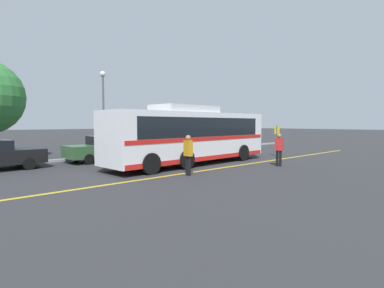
{
  "coord_description": "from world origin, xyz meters",
  "views": [
    {
      "loc": [
        -12.82,
        -12.92,
        2.35
      ],
      "look_at": [
        -1.28,
        -0.18,
        1.16
      ],
      "focal_mm": 28.0,
      "sensor_mm": 36.0,
      "label": 1
    }
  ],
  "objects_px": {
    "bus_stop_sign": "(277,137)",
    "transit_bus": "(192,135)",
    "pedestrian_1": "(188,152)",
    "parked_car_1": "(105,148)",
    "pedestrian_0": "(279,148)",
    "street_lamp": "(103,100)"
  },
  "relations": [
    {
      "from": "pedestrian_1",
      "to": "bus_stop_sign",
      "type": "distance_m",
      "value": 9.98
    },
    {
      "from": "transit_bus",
      "to": "street_lamp",
      "type": "bearing_deg",
      "value": -170.19
    },
    {
      "from": "parked_car_1",
      "to": "pedestrian_0",
      "type": "relative_size",
      "value": 2.66
    },
    {
      "from": "parked_car_1",
      "to": "pedestrian_1",
      "type": "bearing_deg",
      "value": -178.64
    },
    {
      "from": "pedestrian_1",
      "to": "street_lamp",
      "type": "bearing_deg",
      "value": 179.92
    },
    {
      "from": "transit_bus",
      "to": "bus_stop_sign",
      "type": "distance_m",
      "value": 7.23
    },
    {
      "from": "parked_car_1",
      "to": "street_lamp",
      "type": "bearing_deg",
      "value": -26.04
    },
    {
      "from": "parked_car_1",
      "to": "pedestrian_0",
      "type": "distance_m",
      "value": 10.47
    },
    {
      "from": "pedestrian_1",
      "to": "bus_stop_sign",
      "type": "height_order",
      "value": "bus_stop_sign"
    },
    {
      "from": "transit_bus",
      "to": "street_lamp",
      "type": "distance_m",
      "value": 8.11
    },
    {
      "from": "pedestrian_1",
      "to": "transit_bus",
      "type": "bearing_deg",
      "value": 140.72
    },
    {
      "from": "transit_bus",
      "to": "bus_stop_sign",
      "type": "relative_size",
      "value": 5.09
    },
    {
      "from": "parked_car_1",
      "to": "bus_stop_sign",
      "type": "xyz_separation_m",
      "value": [
        10.19,
        -5.81,
        0.61
      ]
    },
    {
      "from": "pedestrian_0",
      "to": "bus_stop_sign",
      "type": "relative_size",
      "value": 0.81
    },
    {
      "from": "parked_car_1",
      "to": "pedestrian_1",
      "type": "distance_m",
      "value": 7.48
    },
    {
      "from": "transit_bus",
      "to": "parked_car_1",
      "type": "height_order",
      "value": "transit_bus"
    },
    {
      "from": "bus_stop_sign",
      "to": "pedestrian_1",
      "type": "bearing_deg",
      "value": -83.51
    },
    {
      "from": "bus_stop_sign",
      "to": "transit_bus",
      "type": "bearing_deg",
      "value": -101.7
    },
    {
      "from": "pedestrian_0",
      "to": "bus_stop_sign",
      "type": "xyz_separation_m",
      "value": [
        4.21,
        2.78,
        0.37
      ]
    },
    {
      "from": "pedestrian_1",
      "to": "bus_stop_sign",
      "type": "xyz_separation_m",
      "value": [
        9.84,
        1.65,
        0.35
      ]
    },
    {
      "from": "pedestrian_0",
      "to": "pedestrian_1",
      "type": "height_order",
      "value": "pedestrian_1"
    },
    {
      "from": "transit_bus",
      "to": "bus_stop_sign",
      "type": "height_order",
      "value": "transit_bus"
    }
  ]
}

